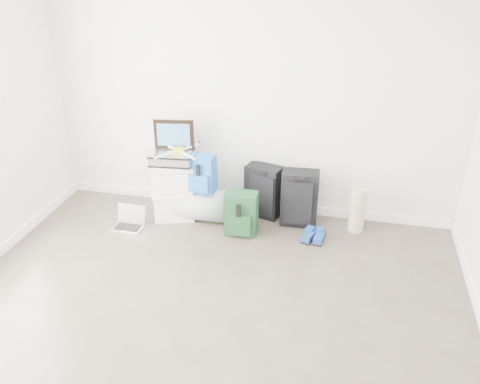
% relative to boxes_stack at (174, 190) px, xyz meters
% --- Properties ---
extents(ground, '(5.00, 5.00, 0.00)m').
position_rel_boxes_stack_xyz_m(ground, '(0.80, -2.11, -0.33)').
color(ground, '#3E362D').
rests_on(ground, ground).
extents(room_envelope, '(4.52, 5.02, 2.71)m').
position_rel_boxes_stack_xyz_m(room_envelope, '(0.80, -2.09, 1.39)').
color(room_envelope, silver).
rests_on(room_envelope, ground).
extents(boxes_stack, '(0.54, 0.48, 0.66)m').
position_rel_boxes_stack_xyz_m(boxes_stack, '(0.00, 0.00, 0.00)').
color(boxes_stack, silver).
rests_on(boxes_stack, ground).
extents(briefcase, '(0.48, 0.37, 0.13)m').
position_rel_boxes_stack_xyz_m(briefcase, '(0.00, 0.00, 0.39)').
color(briefcase, '#B2B2B7').
rests_on(briefcase, boxes_stack).
extents(painting, '(0.43, 0.09, 0.32)m').
position_rel_boxes_stack_xyz_m(painting, '(0.00, 0.10, 0.62)').
color(painting, black).
rests_on(painting, briefcase).
extents(drone, '(0.50, 0.50, 0.05)m').
position_rel_boxes_stack_xyz_m(drone, '(0.08, -0.02, 0.48)').
color(drone, yellow).
rests_on(drone, briefcase).
extents(duffel_bag, '(0.59, 0.37, 0.36)m').
position_rel_boxes_stack_xyz_m(duffel_bag, '(0.33, -0.00, -0.15)').
color(duffel_bag, gray).
rests_on(duffel_bag, ground).
extents(blue_backpack, '(0.32, 0.24, 0.42)m').
position_rel_boxes_stack_xyz_m(blue_backpack, '(0.33, -0.03, 0.23)').
color(blue_backpack, '#194AA3').
rests_on(blue_backpack, duffel_bag).
extents(large_suitcase, '(0.43, 0.34, 0.60)m').
position_rel_boxes_stack_xyz_m(large_suitcase, '(0.97, 0.24, -0.03)').
color(large_suitcase, black).
rests_on(large_suitcase, ground).
extents(green_backpack, '(0.34, 0.25, 0.47)m').
position_rel_boxes_stack_xyz_m(green_backpack, '(0.81, -0.21, -0.10)').
color(green_backpack, '#13341D').
rests_on(green_backpack, ground).
extents(carry_on, '(0.41, 0.28, 0.62)m').
position_rel_boxes_stack_xyz_m(carry_on, '(1.38, 0.13, -0.02)').
color(carry_on, black).
rests_on(carry_on, ground).
extents(shoes, '(0.25, 0.26, 0.08)m').
position_rel_boxes_stack_xyz_m(shoes, '(1.59, -0.18, -0.29)').
color(shoes, black).
rests_on(shoes, ground).
extents(rolled_rug, '(0.17, 0.17, 0.51)m').
position_rel_boxes_stack_xyz_m(rolled_rug, '(2.01, 0.12, -0.08)').
color(rolled_rug, tan).
rests_on(rolled_rug, ground).
extents(laptop, '(0.33, 0.24, 0.23)m').
position_rel_boxes_stack_xyz_m(laptop, '(-0.41, -0.34, -0.27)').
color(laptop, silver).
rests_on(laptop, ground).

